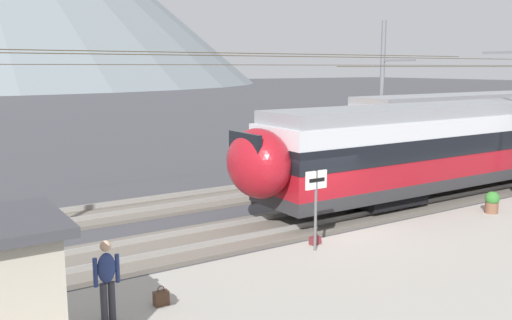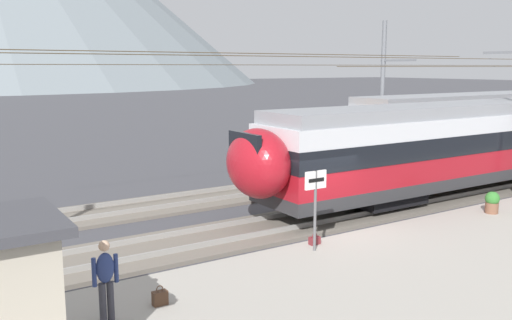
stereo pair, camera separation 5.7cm
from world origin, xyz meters
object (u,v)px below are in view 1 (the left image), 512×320
object	(u,v)px
train_near_platform	(501,137)
handbag_near_sign	(315,240)
handbag_beside_passenger	(161,298)
catenary_mast_far_side	(384,91)
passenger_walking	(107,277)
platform_sign	(316,192)
potted_plant_platform_edge	(492,201)

from	to	relation	value
train_near_platform	handbag_near_sign	bearing A→B (deg)	-168.18
handbag_beside_passenger	catenary_mast_far_side	bearing A→B (deg)	31.57
handbag_near_sign	passenger_walking	bearing A→B (deg)	-166.40
train_near_platform	catenary_mast_far_side	world-z (taller)	catenary_mast_far_side
platform_sign	passenger_walking	xyz separation A→B (m)	(-6.20, -1.17, -0.71)
platform_sign	handbag_beside_passenger	xyz separation A→B (m)	(-5.01, -1.00, -1.49)
train_near_platform	platform_sign	bearing A→B (deg)	-166.73
handbag_beside_passenger	platform_sign	bearing A→B (deg)	11.25
handbag_beside_passenger	potted_plant_platform_edge	size ratio (longest dim) A/B	0.57
handbag_beside_passenger	passenger_walking	bearing A→B (deg)	-171.94
passenger_walking	handbag_near_sign	bearing A→B (deg)	13.60
platform_sign	handbag_beside_passenger	distance (m)	5.32
train_near_platform	passenger_walking	world-z (taller)	train_near_platform
catenary_mast_far_side	handbag_beside_passenger	size ratio (longest dim) A/B	97.73
passenger_walking	handbag_beside_passenger	xyz separation A→B (m)	(1.20, 0.17, -0.79)
handbag_beside_passenger	handbag_near_sign	size ratio (longest dim) A/B	1.24
catenary_mast_far_side	potted_plant_platform_edge	world-z (taller)	catenary_mast_far_side
train_near_platform	potted_plant_platform_edge	world-z (taller)	train_near_platform
handbag_near_sign	potted_plant_platform_edge	bearing A→B (deg)	-4.98
catenary_mast_far_side	potted_plant_platform_edge	size ratio (longest dim) A/B	55.63
potted_plant_platform_edge	train_near_platform	bearing A→B (deg)	31.73
train_near_platform	potted_plant_platform_edge	size ratio (longest dim) A/B	35.60
platform_sign	potted_plant_platform_edge	xyz separation A→B (m)	(7.69, -0.22, -1.23)
passenger_walking	catenary_mast_far_side	bearing A→B (deg)	30.30
train_near_platform	handbag_beside_passenger	bearing A→B (deg)	-167.29
catenary_mast_far_side	handbag_beside_passenger	xyz separation A→B (m)	(-17.49, -10.75, -3.58)
passenger_walking	potted_plant_platform_edge	size ratio (longest dim) A/B	2.20
catenary_mast_far_side	platform_sign	distance (m)	15.98
train_near_platform	handbag_near_sign	distance (m)	13.07
catenary_mast_far_side	handbag_near_sign	xyz separation A→B (m)	(-12.15, -9.34, -3.62)
handbag_beside_passenger	handbag_near_sign	xyz separation A→B (m)	(5.34, 1.41, -0.04)
potted_plant_platform_edge	catenary_mast_far_side	bearing A→B (deg)	64.32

